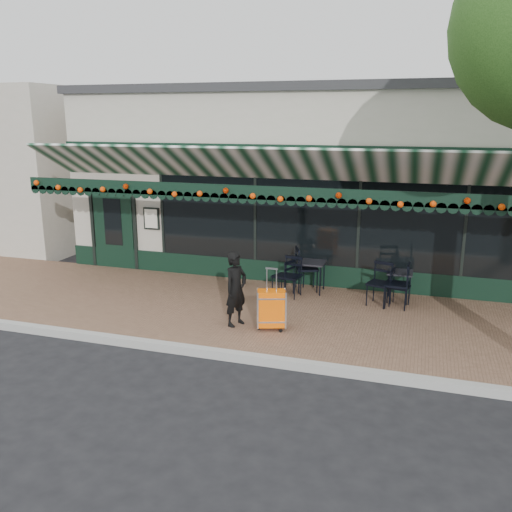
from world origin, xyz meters
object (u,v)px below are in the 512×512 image
(suitcase, at_px, (271,309))
(chair_a_left, at_px, (397,285))
(chair_b_left, at_px, (283,277))
(chair_a_right, at_px, (400,287))
(chair_b_right, at_px, (307,269))
(chair_a_front, at_px, (379,284))
(cafe_table_a, at_px, (400,275))
(chair_b_front, at_px, (290,277))
(woman, at_px, (236,289))
(cafe_table_b, at_px, (312,265))

(suitcase, xyz_separation_m, chair_a_left, (2.12, 1.92, 0.09))
(chair_b_left, bearing_deg, suitcase, 31.29)
(chair_a_right, relative_size, chair_b_right, 0.79)
(chair_b_left, relative_size, chair_b_right, 0.81)
(suitcase, xyz_separation_m, chair_a_front, (1.76, 1.93, 0.07))
(cafe_table_a, height_order, chair_b_right, chair_b_right)
(chair_a_left, height_order, chair_b_left, chair_a_left)
(chair_a_front, xyz_separation_m, chair_b_front, (-1.89, -0.00, -0.01))
(chair_b_left, xyz_separation_m, chair_b_right, (0.43, 0.45, 0.10))
(suitcase, height_order, chair_a_left, suitcase)
(chair_a_front, bearing_deg, chair_b_left, -166.16)
(chair_a_right, height_order, chair_b_left, chair_b_left)
(cafe_table_a, relative_size, chair_a_front, 0.70)
(chair_a_left, relative_size, chair_b_left, 1.18)
(chair_b_left, bearing_deg, woman, 11.94)
(chair_a_front, xyz_separation_m, chair_b_right, (-1.65, 0.55, 0.05))
(suitcase, distance_m, chair_a_right, 2.97)
(chair_b_left, distance_m, chair_b_right, 0.63)
(cafe_table_a, bearing_deg, woman, -140.62)
(suitcase, xyz_separation_m, chair_b_right, (0.12, 2.48, 0.11))
(cafe_table_b, bearing_deg, chair_a_left, -14.59)
(chair_a_left, relative_size, chair_b_front, 1.08)
(woman, height_order, chair_b_left, woman)
(suitcase, height_order, chair_a_front, suitcase)
(chair_a_left, bearing_deg, chair_a_front, -89.87)
(woman, relative_size, cafe_table_a, 2.18)
(suitcase, height_order, chair_a_right, suitcase)
(cafe_table_b, distance_m, chair_b_left, 0.71)
(chair_a_left, xyz_separation_m, chair_a_right, (0.06, 0.10, -0.08))
(cafe_table_a, xyz_separation_m, chair_b_front, (-2.27, -0.41, -0.14))
(chair_b_front, bearing_deg, cafe_table_a, 19.56)
(cafe_table_a, relative_size, chair_b_front, 0.73)
(chair_a_left, height_order, chair_b_right, chair_b_right)
(cafe_table_a, height_order, chair_a_left, chair_a_left)
(suitcase, xyz_separation_m, cafe_table_b, (0.25, 2.41, 0.23))
(chair_a_front, relative_size, chair_b_front, 1.03)
(chair_a_front, height_order, chair_b_left, chair_a_front)
(chair_a_left, distance_m, chair_a_front, 0.35)
(suitcase, bearing_deg, chair_a_front, 29.21)
(chair_b_right, bearing_deg, cafe_table_a, -115.61)
(cafe_table_a, height_order, chair_b_left, chair_b_left)
(chair_a_left, bearing_deg, chair_a_right, 151.14)
(suitcase, xyz_separation_m, chair_b_left, (-0.31, 2.03, 0.02))
(chair_b_front, bearing_deg, cafe_table_b, 60.70)
(cafe_table_b, bearing_deg, chair_b_front, -128.53)
(cafe_table_a, relative_size, chair_a_left, 0.67)
(cafe_table_b, bearing_deg, chair_b_right, 150.79)
(cafe_table_b, relative_size, chair_b_left, 0.86)
(woman, height_order, chair_b_front, woman)
(chair_a_front, distance_m, chair_b_left, 2.08)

